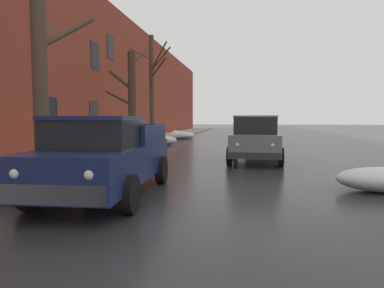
{
  "coord_description": "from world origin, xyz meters",
  "views": [
    {
      "loc": [
        1.36,
        1.27,
        1.72
      ],
      "look_at": [
        -0.07,
        10.14,
        1.05
      ],
      "focal_mm": 32.4,
      "sensor_mm": 36.0,
      "label": 1
    }
  ],
  "objects": [
    {
      "name": "bare_tree_mid_block",
      "position": [
        -4.58,
        18.51,
        2.73
      ],
      "size": [
        1.96,
        2.32,
        5.64
      ],
      "color": "#423323",
      "rests_on": "ground"
    },
    {
      "name": "suv_grey_parked_kerbside_close",
      "position": [
        1.69,
        15.31,
        0.99
      ],
      "size": [
        2.15,
        4.65,
        1.82
      ],
      "color": "slate",
      "rests_on": "ground"
    },
    {
      "name": "bare_tree_far_down_block",
      "position": [
        -4.47,
        22.09,
        3.59
      ],
      "size": [
        2.69,
        1.72,
        6.79
      ],
      "color": "#4C3D2D",
      "rests_on": "ground"
    },
    {
      "name": "left_sidewalk_slab",
      "position": [
        -5.91,
        18.0,
        0.07
      ],
      "size": [
        3.05,
        80.0,
        0.14
      ],
      "primitive_type": "cube",
      "color": "#A8A399",
      "rests_on": "ground"
    },
    {
      "name": "sedan_green_parked_kerbside_mid",
      "position": [
        2.16,
        23.34,
        0.75
      ],
      "size": [
        1.95,
        3.96,
        1.42
      ],
      "color": "#1E5633",
      "rests_on": "ground"
    },
    {
      "name": "snow_bank_along_right_kerb",
      "position": [
        -3.89,
        22.76,
        0.31
      ],
      "size": [
        1.67,
        1.11,
        0.63
      ],
      "color": "white",
      "rests_on": "ground"
    },
    {
      "name": "bare_tree_second_along_sidewalk",
      "position": [
        -4.55,
        10.57,
        4.01
      ],
      "size": [
        2.43,
        2.25,
        8.02
      ],
      "color": "#4C3D2D",
      "rests_on": "ground"
    },
    {
      "name": "snow_bank_near_corner_left",
      "position": [
        -4.18,
        29.55,
        0.32
      ],
      "size": [
        2.19,
        1.18,
        0.72
      ],
      "color": "white",
      "rests_on": "ground"
    },
    {
      "name": "snow_bank_along_left_kerb",
      "position": [
        4.52,
        9.89,
        0.28
      ],
      "size": [
        2.11,
        1.16,
        0.58
      ],
      "color": "white",
      "rests_on": "ground"
    },
    {
      "name": "snow_bank_mid_block_left",
      "position": [
        -3.4,
        7.87,
        0.35
      ],
      "size": [
        2.87,
        1.18,
        0.71
      ],
      "color": "white",
      "rests_on": "ground"
    },
    {
      "name": "brick_townhouse_facade",
      "position": [
        -7.93,
        18.0,
        4.66
      ],
      "size": [
        0.63,
        80.0,
        9.32
      ],
      "color": "brown",
      "rests_on": "ground"
    },
    {
      "name": "pickup_truck_darkblue_approaching_near_lane",
      "position": [
        -1.73,
        8.44,
        0.88
      ],
      "size": [
        2.3,
        5.07,
        1.76
      ],
      "color": "navy",
      "rests_on": "ground"
    }
  ]
}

